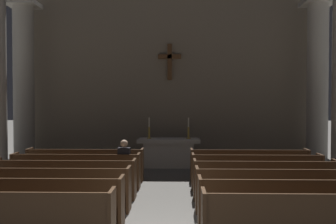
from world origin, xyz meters
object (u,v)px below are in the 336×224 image
Objects in this scene: pew_right_row_3 at (277,190)px; pew_right_row_6 at (249,165)px; lone_worshipper at (125,163)px; altar at (169,152)px; candlestick_left at (149,132)px; pew_right_row_5 at (256,172)px; pew_left_row_3 at (50,189)px; pew_right_row_4 at (265,180)px; pew_left_row_1 at (7,219)px; candlestick_right at (188,132)px; pew_left_row_6 at (86,164)px; pew_left_row_4 at (65,179)px; pew_left_row_2 at (32,201)px; pew_right_row_1 at (311,221)px; column_right_fourth at (317,85)px; pew_right_row_2 at (291,203)px; column_left_fourth at (24,86)px; pew_left_row_5 at (76,171)px.

pew_right_row_6 is at bearing 90.00° from pew_right_row_3.
lone_worshipper reaches higher than pew_right_row_6.
candlestick_left is at bearing 180.00° from altar.
pew_right_row_5 is at bearing -90.00° from pew_right_row_6.
pew_left_row_3 is at bearing -107.17° from candlestick_left.
pew_right_row_4 and pew_right_row_6 have the same top height.
candlestick_left reaches higher than pew_left_row_1.
candlestick_right is at bearing 60.59° from pew_left_row_3.
pew_left_row_3 and pew_left_row_6 have the same top height.
pew_left_row_3 is at bearing -90.00° from pew_left_row_4.
pew_left_row_2 and pew_left_row_6 have the same top height.
pew_left_row_3 and pew_right_row_6 have the same top height.
pew_left_row_1 is 1.00× the size of pew_right_row_1.
pew_left_row_1 is at bearing -90.00° from pew_left_row_6.
candlestick_left is (1.70, 7.56, 0.78)m from pew_left_row_1.
candlestick_left is (-6.11, -0.53, -1.67)m from column_right_fourth.
pew_right_row_2 is (4.79, -2.07, 0.00)m from pew_left_row_4.
column_left_fourth reaches higher than pew_left_row_4.
column_left_fourth reaches higher than pew_right_row_2.
candlestick_left is (1.70, 2.39, 0.78)m from pew_left_row_6.
pew_right_row_6 is (4.79, 2.07, 0.00)m from pew_left_row_4.
altar is 2.93× the size of candlestick_left.
pew_right_row_5 is 9.09m from column_left_fourth.
candlestick_right is at bearing 104.57° from pew_right_row_2.
pew_right_row_2 is at bearing -75.43° from candlestick_right.
pew_right_row_2 is 4.54× the size of candlestick_left.
pew_right_row_4 is (0.00, 2.07, 0.00)m from pew_right_row_2.
altar is at bearing 71.95° from lone_worshipper.
pew_left_row_2 is 1.03m from pew_left_row_3.
pew_left_row_5 is 4.54× the size of candlestick_right.
pew_right_row_6 is 4.54× the size of candlestick_left.
pew_left_row_6 is (0.00, 2.07, 0.00)m from pew_left_row_4.
pew_right_row_5 is at bearing -55.01° from altar.
pew_left_row_1 is 5.71m from pew_right_row_4.
column_left_fourth is 5.02m from candlestick_left.
pew_left_row_2 is 5.71m from pew_right_row_5.
candlestick_right reaches higher than pew_right_row_2.
pew_left_row_3 is 5.22m from pew_right_row_1.
lone_worshipper is at bearing -148.93° from column_right_fourth.
candlestick_right is (0.70, 0.00, 0.72)m from altar.
altar is at bearing 180.00° from candlestick_right.
column_right_fourth reaches higher than pew_left_row_3.
column_left_fourth is at bearing 173.51° from candlestick_left.
column_right_fourth is at bearing 46.06° from pew_left_row_1.
pew_right_row_5 is at bearing 0.00° from pew_left_row_5.
pew_right_row_3 is at bearing -90.00° from pew_right_row_6.
pew_left_row_3 is at bearing -121.55° from lone_worshipper.
pew_right_row_2 is at bearing 0.00° from pew_left_row_2.
lone_worshipper reaches higher than altar.
lone_worshipper is at bearing 148.95° from pew_right_row_3.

